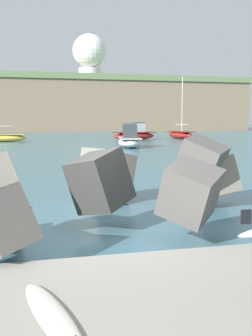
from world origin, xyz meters
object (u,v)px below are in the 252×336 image
(radar_dome, at_px, (89,54))
(boat_far_left, at_px, (180,134))
(boat_near_right, at_px, (135,134))
(boat_mid_right, at_px, (2,137))
(spare_surfboard, at_px, (52,315))
(boat_mid_left, at_px, (130,140))

(radar_dome, bearing_deg, boat_far_left, -85.37)
(boat_near_right, xyz_separation_m, radar_dome, (2.80, 51.66, 17.24))
(boat_mid_right, height_order, boat_far_left, boat_far_left)
(spare_surfboard, relative_size, boat_mid_left, 0.40)
(boat_mid_left, relative_size, boat_mid_right, 0.72)
(spare_surfboard, distance_m, boat_near_right, 45.84)
(boat_mid_left, bearing_deg, spare_surfboard, -106.02)
(radar_dome, bearing_deg, boat_near_right, -93.10)
(spare_surfboard, distance_m, radar_dome, 98.51)
(spare_surfboard, xyz_separation_m, boat_mid_right, (-2.49, 43.83, 0.22))
(boat_mid_left, bearing_deg, boat_near_right, 72.77)
(boat_mid_left, height_order, boat_far_left, boat_far_left)
(boat_near_right, distance_m, boat_mid_left, 13.46)
(boat_mid_right, bearing_deg, boat_near_right, 0.55)
(boat_mid_left, bearing_deg, boat_far_left, 54.83)
(spare_surfboard, xyz_separation_m, boat_mid_left, (8.94, 31.12, 0.39))
(boat_mid_left, xyz_separation_m, radar_dome, (6.79, 64.52, 17.26))
(boat_mid_right, relative_size, radar_dome, 0.66)
(boat_near_right, xyz_separation_m, boat_far_left, (6.79, 2.43, -0.14))
(spare_surfboard, bearing_deg, boat_mid_right, 93.25)
(boat_mid_right, xyz_separation_m, boat_far_left, (22.20, 2.58, 0.05))
(boat_far_left, distance_m, radar_dome, 52.36)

